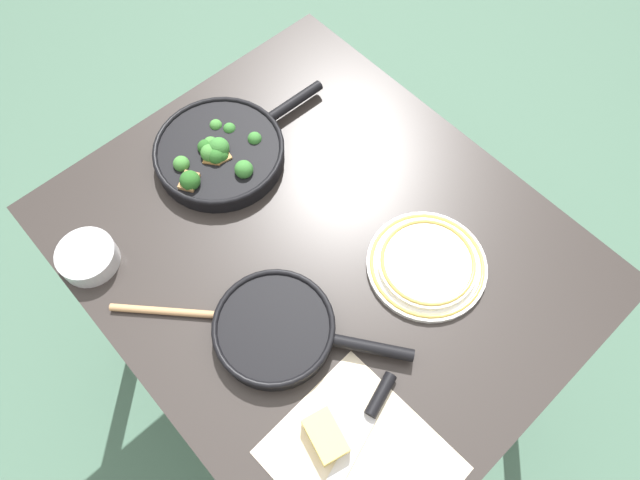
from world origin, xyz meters
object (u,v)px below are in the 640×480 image
dinner_plate_stack (427,264)px  grater_knife (369,416)px  skillet_broccoli (220,152)px  cheese_block (326,436)px  skillet_eggs (277,329)px  wooden_spoon (217,315)px  prep_bowl_steel (88,257)px

dinner_plate_stack → grater_knife: bearing=-65.7°
skillet_broccoli → dinner_plate_stack: 0.52m
grater_knife → cheese_block: (-0.03, -0.08, 0.01)m
skillet_eggs → grater_knife: bearing=-31.3°
skillet_broccoli → wooden_spoon: bearing=-128.0°
skillet_eggs → dinner_plate_stack: size_ratio=1.39×
wooden_spoon → grater_knife: (0.34, 0.09, 0.00)m
wooden_spoon → prep_bowl_steel: prep_bowl_steel is taller
dinner_plate_stack → skillet_broccoli: bearing=-163.7°
skillet_eggs → wooden_spoon: 0.13m
skillet_broccoli → prep_bowl_steel: (0.02, -0.36, -0.01)m
skillet_broccoli → grater_knife: size_ratio=1.84×
skillet_eggs → dinner_plate_stack: (0.10, 0.32, -0.01)m
dinner_plate_stack → wooden_spoon: bearing=-118.0°
skillet_broccoli → prep_bowl_steel: bearing=-175.3°
grater_knife → dinner_plate_stack: size_ratio=0.98×
cheese_block → prep_bowl_steel: (-0.58, -0.12, 0.00)m
prep_bowl_steel → cheese_block: bearing=11.8°
grater_knife → cheese_block: bearing=-35.0°
skillet_broccoli → wooden_spoon: 0.38m
skillet_eggs → cheese_block: size_ratio=3.63×
skillet_broccoli → prep_bowl_steel: 0.36m
skillet_eggs → grater_knife: size_ratio=1.42×
grater_knife → prep_bowl_steel: 0.64m
wooden_spoon → cheese_block: 0.31m
skillet_eggs → cheese_block: (0.21, -0.06, -0.00)m
grater_knife → wooden_spoon: bearing=-93.2°
skillet_eggs → prep_bowl_steel: size_ratio=2.85×
skillet_broccoli → grater_knife: skillet_broccoli is taller
wooden_spoon → prep_bowl_steel: (-0.27, -0.12, 0.01)m
dinner_plate_stack → prep_bowl_steel: size_ratio=2.06×
skillet_broccoli → cheese_block: skillet_broccoli is taller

